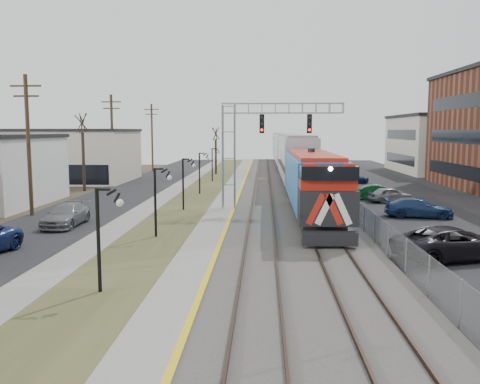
{
  "coord_description": "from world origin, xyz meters",
  "views": [
    {
      "loc": [
        2.15,
        -10.31,
        6.11
      ],
      "look_at": [
        0.8,
        18.54,
        2.6
      ],
      "focal_mm": 38.0,
      "sensor_mm": 36.0,
      "label": 1
    }
  ],
  "objects": [
    {
      "name": "platform",
      "position": [
        -1.0,
        35.0,
        0.12
      ],
      "size": [
        2.0,
        120.0,
        0.24
      ],
      "primitive_type": "cube",
      "color": "gray",
      "rests_on": "ground"
    },
    {
      "name": "lampposts",
      "position": [
        -4.0,
        18.29,
        2.0
      ],
      "size": [
        0.14,
        62.14,
        4.0
      ],
      "color": "black",
      "rests_on": "ground"
    },
    {
      "name": "utility_poles",
      "position": [
        -14.5,
        25.0,
        5.0
      ],
      "size": [
        0.28,
        80.28,
        10.0
      ],
      "color": "#4C3823",
      "rests_on": "ground"
    },
    {
      "name": "parking_lot",
      "position": [
        16.0,
        35.0,
        0.02
      ],
      "size": [
        16.0,
        120.0,
        0.04
      ],
      "primitive_type": "cube",
      "color": "black",
      "rests_on": "ground"
    },
    {
      "name": "ballast_bed",
      "position": [
        4.0,
        35.0,
        0.1
      ],
      "size": [
        8.0,
        120.0,
        0.2
      ],
      "primitive_type": "cube",
      "color": "#595651",
      "rests_on": "ground"
    },
    {
      "name": "car_lot_e",
      "position": [
        12.94,
        33.07,
        0.64
      ],
      "size": [
        4.03,
        2.49,
        1.28
      ],
      "primitive_type": "imported",
      "rotation": [
        0.0,
        0.0,
        1.85
      ],
      "color": "gray",
      "rests_on": "ground"
    },
    {
      "name": "sidewalk",
      "position": [
        -7.0,
        35.0,
        0.04
      ],
      "size": [
        2.0,
        120.0,
        0.08
      ],
      "primitive_type": "cube",
      "color": "gray",
      "rests_on": "ground"
    },
    {
      "name": "car_lot_b",
      "position": [
        11.16,
        14.6,
        0.64
      ],
      "size": [
        3.97,
        1.59,
        1.28
      ],
      "primitive_type": "imported",
      "rotation": [
        0.0,
        0.0,
        1.51
      ],
      "color": "silver",
      "rests_on": "ground"
    },
    {
      "name": "bare_trees",
      "position": [
        -12.66,
        38.91,
        2.7
      ],
      "size": [
        12.3,
        42.3,
        5.95
      ],
      "color": "#382D23",
      "rests_on": "ground"
    },
    {
      "name": "fence",
      "position": [
        8.2,
        35.0,
        0.8
      ],
      "size": [
        0.04,
        120.0,
        1.6
      ],
      "primitive_type": "cube",
      "color": "gray",
      "rests_on": "ground"
    },
    {
      "name": "grass_median",
      "position": [
        -4.0,
        35.0,
        0.03
      ],
      "size": [
        4.0,
        120.0,
        0.06
      ],
      "primitive_type": "cube",
      "color": "#454826",
      "rests_on": "ground"
    },
    {
      "name": "car_lot_c",
      "position": [
        11.1,
        13.64,
        0.78
      ],
      "size": [
        6.15,
        4.21,
        1.56
      ],
      "primitive_type": "imported",
      "rotation": [
        0.0,
        0.0,
        1.89
      ],
      "color": "black",
      "rests_on": "ground"
    },
    {
      "name": "track_far",
      "position": [
        5.5,
        35.0,
        0.28
      ],
      "size": [
        1.58,
        120.0,
        0.15
      ],
      "color": "#2D2119",
      "rests_on": "ballast_bed"
    },
    {
      "name": "car_lot_d",
      "position": [
        13.04,
        25.45,
        0.67
      ],
      "size": [
        4.86,
        2.52,
        1.35
      ],
      "primitive_type": "imported",
      "rotation": [
        0.0,
        0.0,
        1.43
      ],
      "color": "navy",
      "rests_on": "ground"
    },
    {
      "name": "train",
      "position": [
        5.5,
        59.39,
        2.92
      ],
      "size": [
        3.0,
        85.85,
        5.33
      ],
      "color": "#1668B4",
      "rests_on": "ground"
    },
    {
      "name": "signal_gantry",
      "position": [
        1.22,
        27.99,
        5.59
      ],
      "size": [
        9.0,
        1.07,
        8.15
      ],
      "color": "gray",
      "rests_on": "ground"
    },
    {
      "name": "street_west",
      "position": [
        -11.5,
        35.0,
        0.02
      ],
      "size": [
        7.0,
        120.0,
        0.04
      ],
      "primitive_type": "cube",
      "color": "black",
      "rests_on": "ground"
    },
    {
      "name": "track_near",
      "position": [
        2.0,
        35.0,
        0.28
      ],
      "size": [
        1.58,
        120.0,
        0.15
      ],
      "color": "#2D2119",
      "rests_on": "ballast_bed"
    },
    {
      "name": "car_lot_f",
      "position": [
        12.36,
        34.5,
        0.66
      ],
      "size": [
        4.17,
        2.05,
        1.32
      ],
      "primitive_type": "imported",
      "rotation": [
        0.0,
        0.0,
        1.4
      ],
      "color": "#0C3E1A",
      "rests_on": "ground"
    },
    {
      "name": "car_street_b",
      "position": [
        -10.46,
        21.14,
        0.7
      ],
      "size": [
        1.97,
        4.83,
        1.4
      ],
      "primitive_type": "imported",
      "rotation": [
        0.0,
        0.0,
        0.0
      ],
      "color": "slate",
      "rests_on": "ground"
    },
    {
      "name": "car_lot_g",
      "position": [
        12.35,
        48.87,
        0.68
      ],
      "size": [
        4.29,
        2.86,
        1.36
      ],
      "primitive_type": "imported",
      "rotation": [
        0.0,
        0.0,
        1.22
      ],
      "color": "navy",
      "rests_on": "ground"
    },
    {
      "name": "platform_edge",
      "position": [
        -0.12,
        35.0,
        0.24
      ],
      "size": [
        0.24,
        120.0,
        0.01
      ],
      "primitive_type": "cube",
      "color": "gold",
      "rests_on": "platform"
    }
  ]
}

